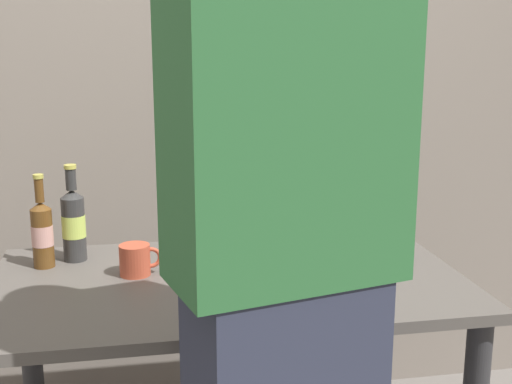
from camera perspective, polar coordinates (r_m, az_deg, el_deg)
The scene contains 7 objects.
desk at distance 2.01m, azimuth -2.30°, elevation -10.66°, with size 1.35×0.78×0.77m.
laptop at distance 2.10m, azimuth 6.59°, elevation -4.76°, with size 0.39×0.41×0.20m.
beer_bottle_green at distance 2.15m, azimuth -15.17°, elevation -2.53°, with size 0.07×0.07×0.30m.
beer_bottle_brown at distance 2.12m, azimuth -17.62°, elevation -3.26°, with size 0.06×0.06×0.28m.
person_figure at distance 1.37m, azimuth 2.45°, elevation -8.35°, with size 0.49×0.35×1.89m.
coffee_mug at distance 2.00m, azimuth -10.12°, elevation -5.66°, with size 0.12×0.09×0.09m.
back_wall at distance 2.58m, azimuth -4.83°, elevation 9.59°, with size 6.00×0.10×2.60m, color gray.
Camera 1 is at (-0.26, -1.82, 1.45)m, focal length 47.33 mm.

